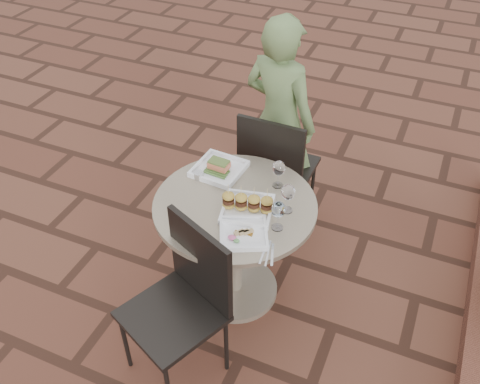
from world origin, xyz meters
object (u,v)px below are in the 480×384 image
at_px(plate_salmon, 219,168).
at_px(chair_near, 185,293).
at_px(cafe_table, 235,235).
at_px(chair_far, 275,164).
at_px(diner, 279,121).
at_px(plate_sliders, 247,205).
at_px(plate_tuna, 243,233).

bearing_deg(plate_salmon, chair_near, -77.61).
distance_m(cafe_table, chair_far, 0.65).
relative_size(chair_far, diner, 0.64).
relative_size(plate_sliders, plate_tuna, 0.98).
xyz_separation_m(chair_far, plate_salmon, (-0.20, -0.42, 0.20)).
bearing_deg(plate_sliders, diner, 99.54).
bearing_deg(diner, chair_far, 120.41).
xyz_separation_m(diner, plate_tuna, (0.20, -1.09, 0.01)).
bearing_deg(chair_near, plate_salmon, 126.20).
relative_size(cafe_table, chair_far, 0.97).
height_order(chair_far, diner, diner).
height_order(chair_near, plate_salmon, chair_near).
relative_size(plate_salmon, plate_tuna, 0.90).
height_order(cafe_table, chair_near, chair_near).
xyz_separation_m(chair_near, plate_salmon, (-0.17, 0.76, 0.20)).
height_order(cafe_table, plate_salmon, plate_salmon).
height_order(chair_far, plate_salmon, chair_far).
relative_size(chair_near, diner, 0.64).
bearing_deg(chair_far, plate_sliders, 98.42).
relative_size(diner, plate_tuna, 4.55).
distance_m(cafe_table, diner, 0.91).
distance_m(chair_near, diner, 1.42).
bearing_deg(chair_near, plate_sliders, 100.12).
relative_size(cafe_table, diner, 0.62).
relative_size(plate_salmon, plate_sliders, 0.92).
bearing_deg(plate_sliders, chair_far, 97.34).
distance_m(chair_near, plate_salmon, 0.80).
relative_size(diner, plate_sliders, 4.63).
bearing_deg(plate_tuna, diner, 100.68).
distance_m(cafe_table, chair_near, 0.54).
distance_m(chair_far, chair_near, 1.18).
bearing_deg(plate_sliders, chair_near, -103.69).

